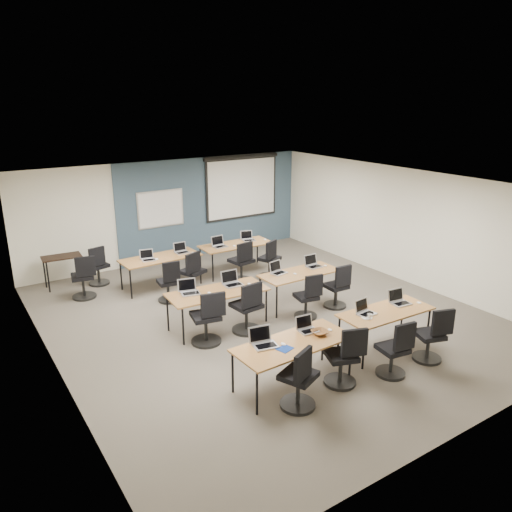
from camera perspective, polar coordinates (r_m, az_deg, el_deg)
floor at (r=10.23m, az=0.96°, el=-6.90°), size 8.00×9.00×0.02m
ceiling at (r=9.43m, az=1.04°, el=8.18°), size 8.00×9.00×0.02m
wall_back at (r=13.58m, az=-9.77°, el=5.11°), size 8.00×0.04×2.70m
wall_front at (r=6.79m, az=23.16°, el=-9.31°), size 8.00×0.04×2.70m
wall_left at (r=8.31m, az=-22.53°, el=-4.24°), size 0.04×9.00×2.70m
wall_right at (r=12.36m, az=16.56°, el=3.37°), size 0.04×9.00×2.70m
blue_accent_panel at (r=14.08m, az=-5.05°, el=5.76°), size 5.50×0.04×2.70m
whiteboard at (r=13.38m, az=-10.84°, el=5.30°), size 1.28×0.03×0.98m
projector_screen at (r=14.39m, az=-1.62°, el=8.25°), size 2.40×0.10×1.82m
training_table_front_left at (r=7.68m, az=4.31°, el=-10.11°), size 1.88×0.78×0.73m
training_table_front_right at (r=8.99m, az=14.62°, el=-6.37°), size 1.72×0.72×0.73m
training_table_mid_left at (r=9.58m, az=-4.41°, el=-4.25°), size 1.92×0.80×0.73m
training_table_mid_right at (r=10.58m, az=5.01°, el=-2.11°), size 1.73×0.72×0.73m
training_table_back_left at (r=11.74m, az=-10.85°, el=-0.33°), size 1.83×0.76×0.73m
training_table_back_right at (r=12.55m, az=-2.29°, el=1.18°), size 1.82×0.76×0.73m
laptop_0 at (r=7.54m, az=0.84°, el=-9.69°), size 0.36×0.30×0.27m
mouse_0 at (r=7.58m, az=3.15°, el=-10.02°), size 0.09×0.11×0.04m
task_chair_0 at (r=7.30m, az=4.96°, el=-14.25°), size 0.55×0.52×1.00m
laptop_1 at (r=8.01m, az=5.84°, el=-8.11°), size 0.30×0.26×0.23m
mouse_1 at (r=8.08m, az=8.46°, el=-8.35°), size 0.07×0.10×0.03m
task_chair_1 at (r=7.92m, az=10.04°, el=-11.75°), size 0.53×0.50×0.99m
laptop_2 at (r=8.76m, az=12.33°, el=-6.09°), size 0.31×0.27×0.24m
mouse_2 at (r=8.79m, az=13.39°, el=-6.43°), size 0.08×0.11×0.03m
task_chair_2 at (r=8.33m, az=15.60°, el=-10.68°), size 0.48×0.48×0.96m
laptop_3 at (r=9.33m, az=16.04°, el=-4.86°), size 0.33×0.28×0.25m
mouse_3 at (r=9.45m, az=18.14°, el=-5.10°), size 0.08×0.11×0.03m
task_chair_3 at (r=8.96m, az=19.47°, el=-8.96°), size 0.50×0.48×0.97m
laptop_4 at (r=9.50m, az=-7.66°, el=-3.86°), size 0.35×0.30×0.26m
mouse_4 at (r=9.45m, az=-5.35°, el=-4.23°), size 0.09×0.11×0.03m
task_chair_4 at (r=9.03m, az=-5.55°, el=-7.51°), size 0.55×0.55×1.03m
laptop_5 at (r=9.84m, az=-2.78°, el=-2.92°), size 0.36×0.31×0.27m
mouse_5 at (r=9.85m, az=-0.77°, el=-3.21°), size 0.06×0.10×0.03m
task_chair_5 at (r=9.41m, az=-0.95°, el=-6.34°), size 0.56×0.56×1.03m
laptop_6 at (r=10.48m, az=2.48°, el=-1.63°), size 0.32×0.27×0.24m
mouse_6 at (r=10.44m, az=4.47°, el=-2.04°), size 0.08×0.11×0.03m
task_chair_6 at (r=10.06m, az=5.96°, el=-5.02°), size 0.47×0.47×0.95m
laptop_7 at (r=10.93m, az=6.53°, el=-0.89°), size 0.33×0.28×0.25m
mouse_7 at (r=11.00m, az=7.94°, el=-1.11°), size 0.06×0.09×0.03m
task_chair_7 at (r=10.63m, az=9.29°, el=-3.83°), size 0.48×0.48×0.97m
laptop_8 at (r=11.56m, az=-12.26°, el=-0.17°), size 0.31×0.26×0.23m
mouse_8 at (r=11.56m, az=-11.27°, el=-0.34°), size 0.08×0.11×0.04m
task_chair_8 at (r=10.95m, az=-9.91°, el=-3.27°), size 0.46×0.46×0.94m
laptop_9 at (r=11.96m, az=-8.53°, el=0.66°), size 0.31×0.27×0.24m
mouse_9 at (r=11.90m, az=-7.22°, el=0.38°), size 0.06×0.10×0.03m
task_chair_9 at (r=11.31m, az=-7.21°, el=-2.28°), size 0.56×0.53×1.01m
laptop_10 at (r=12.33m, az=-4.23°, el=1.36°), size 0.34×0.29×0.26m
mouse_10 at (r=12.34m, az=-2.50°, el=1.17°), size 0.07×0.11×0.04m
task_chair_10 at (r=11.90m, az=-1.59°, el=-1.06°), size 0.56×0.56×1.03m
laptop_11 at (r=12.85m, az=-0.92°, el=2.07°), size 0.31×0.27×0.24m
mouse_11 at (r=12.88m, az=1.05°, el=1.89°), size 0.09×0.11×0.04m
task_chair_11 at (r=12.19m, az=1.60°, el=-0.71°), size 0.53×0.50×0.98m
blue_mousepad at (r=7.48m, az=3.33°, el=-10.53°), size 0.27×0.24×0.01m
snack_bowl at (r=7.93m, az=7.29°, el=-8.63°), size 0.31×0.31×0.07m
snack_plate at (r=8.64m, az=12.55°, el=-6.86°), size 0.21×0.21×0.01m
coffee_cup at (r=8.60m, az=12.87°, el=-6.75°), size 0.07×0.07×0.06m
utility_table at (r=12.39m, az=-21.32°, el=-0.47°), size 0.87×0.48×0.75m
spare_chair_a at (r=12.31m, az=-17.60°, el=-1.42°), size 0.48×0.48×0.96m
spare_chair_b at (r=11.59m, az=-19.08°, el=-2.68°), size 0.52×0.52×1.00m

